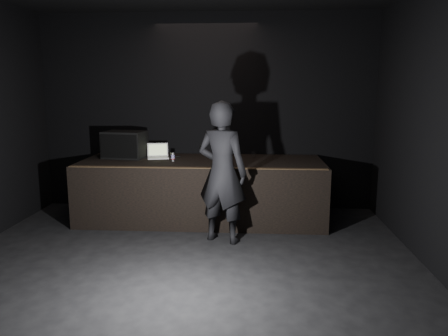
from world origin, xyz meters
TOP-DOWN VIEW (x-y plane):
  - ground at (0.00, 0.00)m, footprint 7.00×7.00m
  - room_walls at (0.00, 0.00)m, footprint 6.10×7.10m
  - stage_riser at (0.00, 2.73)m, footprint 4.00×1.50m
  - riser_lip at (0.00, 2.02)m, footprint 3.92×0.10m
  - stage_monitor at (-1.36, 2.92)m, footprint 0.75×0.59m
  - cable at (-0.84, 2.91)m, footprint 0.86×0.32m
  - laptop at (-0.79, 2.95)m, footprint 0.42×0.39m
  - beer_can at (-0.47, 2.61)m, footprint 0.06×0.06m
  - plastic_cup at (0.86, 3.12)m, footprint 0.08×0.08m
  - wii_remote at (0.52, 2.08)m, footprint 0.10×0.15m
  - person at (0.41, 1.65)m, footprint 0.86×0.72m

SIDE VIEW (x-z plane):
  - ground at x=0.00m, z-range 0.00..0.00m
  - stage_riser at x=0.00m, z-range 0.00..1.00m
  - riser_lip at x=0.00m, z-range 1.00..1.01m
  - person at x=0.41m, z-range 0.00..2.02m
  - cable at x=-0.84m, z-range 1.00..1.02m
  - wii_remote at x=0.52m, z-range 1.00..1.03m
  - plastic_cup at x=0.86m, z-range 1.00..1.10m
  - laptop at x=-0.79m, z-range 0.94..1.18m
  - beer_can at x=-0.47m, z-range 1.00..1.14m
  - stage_monitor at x=-1.36m, z-range 1.00..1.46m
  - room_walls at x=0.00m, z-range 0.26..3.78m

